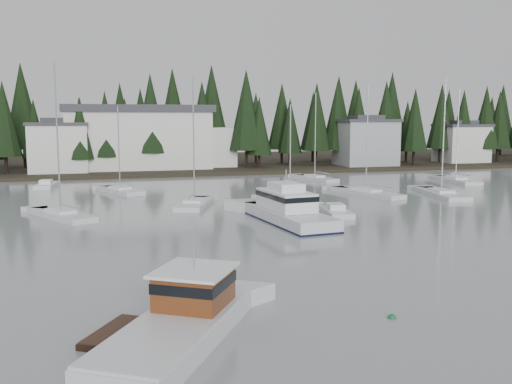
% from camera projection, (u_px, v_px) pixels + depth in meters
% --- Properties ---
extents(ground, '(260.00, 260.00, 0.00)m').
position_uv_depth(ground, '(433.00, 357.00, 21.98)').
color(ground, gray).
rests_on(ground, ground).
extents(far_shore_land, '(240.00, 54.00, 1.00)m').
position_uv_depth(far_shore_land, '(159.00, 164.00, 114.58)').
color(far_shore_land, black).
rests_on(far_shore_land, ground).
extents(conifer_treeline, '(200.00, 22.00, 20.00)m').
position_uv_depth(conifer_treeline, '(166.00, 169.00, 104.08)').
color(conifer_treeline, black).
rests_on(conifer_treeline, ground).
extents(house_west, '(9.54, 7.42, 8.75)m').
position_uv_depth(house_west, '(59.00, 146.00, 91.96)').
color(house_west, silver).
rests_on(house_west, ground).
extents(house_east_a, '(10.60, 8.48, 9.25)m').
position_uv_depth(house_east_a, '(366.00, 141.00, 105.49)').
color(house_east_a, '#999EA0').
rests_on(house_east_a, ground).
extents(house_east_b, '(9.54, 7.42, 8.25)m').
position_uv_depth(house_east_b, '(462.00, 142.00, 113.38)').
color(house_east_b, silver).
rests_on(house_east_b, ground).
extents(harbor_inn, '(29.50, 11.50, 10.90)m').
position_uv_depth(harbor_inn, '(151.00, 138.00, 99.05)').
color(harbor_inn, silver).
rests_on(harbor_inn, ground).
extents(lobster_boat_brown, '(8.26, 10.46, 5.04)m').
position_uv_depth(lobster_boat_brown, '(178.00, 325.00, 23.72)').
color(lobster_boat_brown, silver).
rests_on(lobster_boat_brown, ground).
extents(cabin_cruiser_center, '(5.21, 12.83, 5.36)m').
position_uv_depth(cabin_cruiser_center, '(288.00, 213.00, 50.53)').
color(cabin_cruiser_center, silver).
rests_on(cabin_cruiser_center, ground).
extents(sailboat_0, '(5.55, 11.07, 13.74)m').
position_uv_depth(sailboat_0, '(366.00, 194.00, 68.64)').
color(sailboat_0, silver).
rests_on(sailboat_0, ground).
extents(sailboat_2, '(4.67, 10.92, 14.47)m').
position_uv_depth(sailboat_2, '(441.00, 195.00, 67.79)').
color(sailboat_2, silver).
rests_on(sailboat_2, ground).
extents(sailboat_3, '(4.57, 9.15, 13.47)m').
position_uv_depth(sailboat_3, '(315.00, 179.00, 85.06)').
color(sailboat_3, silver).
rests_on(sailboat_3, ground).
extents(sailboat_4, '(5.09, 8.52, 11.16)m').
position_uv_depth(sailboat_4, '(290.00, 203.00, 61.65)').
color(sailboat_4, silver).
rests_on(sailboat_4, ground).
extents(sailboat_5, '(3.71, 10.14, 13.88)m').
position_uv_depth(sailboat_5, '(456.00, 181.00, 82.65)').
color(sailboat_5, silver).
rests_on(sailboat_5, ground).
extents(sailboat_8, '(5.75, 8.74, 11.20)m').
position_uv_depth(sailboat_8, '(120.00, 192.00, 70.56)').
color(sailboat_8, silver).
rests_on(sailboat_8, ground).
extents(sailboat_9, '(6.79, 9.59, 14.80)m').
position_uv_depth(sailboat_9, '(61.00, 216.00, 52.86)').
color(sailboat_9, silver).
rests_on(sailboat_9, ground).
extents(sailboat_10, '(5.58, 9.05, 14.05)m').
position_uv_depth(sailboat_10, '(195.00, 205.00, 59.74)').
color(sailboat_10, silver).
rests_on(sailboat_10, ground).
extents(runabout_1, '(3.24, 6.55, 1.42)m').
position_uv_depth(runabout_1, '(336.00, 213.00, 54.68)').
color(runabout_1, silver).
rests_on(runabout_1, ground).
extents(runabout_3, '(2.86, 5.90, 1.42)m').
position_uv_depth(runabout_3, '(46.00, 186.00, 75.88)').
color(runabout_3, silver).
rests_on(runabout_3, ground).
extents(mooring_buoy_green, '(0.40, 0.40, 0.40)m').
position_uv_depth(mooring_buoy_green, '(392.00, 318.00, 26.21)').
color(mooring_buoy_green, '#145933').
rests_on(mooring_buoy_green, ground).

